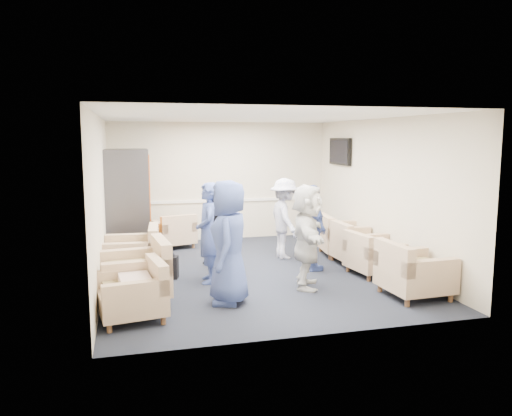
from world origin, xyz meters
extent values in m
plane|color=black|center=(0.00, 0.00, 0.00)|extent=(6.00, 6.00, 0.00)
plane|color=white|center=(0.00, 0.00, 2.70)|extent=(6.00, 6.00, 0.00)
cube|color=beige|center=(0.00, 3.00, 1.35)|extent=(5.00, 0.02, 2.70)
cube|color=beige|center=(0.00, -3.00, 1.35)|extent=(5.00, 0.02, 2.70)
cube|color=beige|center=(-2.50, 0.00, 1.35)|extent=(0.02, 6.00, 2.70)
cube|color=beige|center=(2.50, 0.00, 1.35)|extent=(0.02, 6.00, 2.70)
cube|color=white|center=(0.00, 2.98, 0.90)|extent=(4.98, 0.04, 0.06)
cube|color=black|center=(2.44, 1.80, 2.05)|extent=(0.07, 1.00, 0.58)
cube|color=black|center=(2.40, 1.80, 2.05)|extent=(0.01, 0.92, 0.50)
cube|color=#45454C|center=(2.48, 1.80, 1.90)|extent=(0.04, 0.10, 0.25)
cube|color=tan|center=(-2.07, -1.91, 0.25)|extent=(0.94, 0.94, 0.27)
cube|color=olive|center=(-2.07, -1.91, 0.43)|extent=(0.64, 0.61, 0.10)
cube|color=tan|center=(-1.74, -1.86, 0.58)|extent=(0.27, 0.83, 0.38)
cube|color=tan|center=(-2.02, -1.16, 0.29)|extent=(1.04, 1.04, 0.31)
cube|color=olive|center=(-2.02, -1.16, 0.50)|extent=(0.72, 0.68, 0.11)
cube|color=tan|center=(-1.63, -1.12, 0.67)|extent=(0.25, 0.95, 0.44)
cube|color=tan|center=(-2.06, 0.16, 0.28)|extent=(0.98, 0.98, 0.30)
cube|color=olive|center=(-2.06, 0.16, 0.49)|extent=(0.68, 0.64, 0.11)
cube|color=tan|center=(-1.68, 0.13, 0.65)|extent=(0.22, 0.93, 0.43)
cube|color=tan|center=(2.00, -1.98, 0.27)|extent=(0.93, 0.93, 0.29)
cube|color=olive|center=(2.00, -1.98, 0.47)|extent=(0.64, 0.60, 0.10)
cube|color=tan|center=(1.63, -2.00, 0.63)|extent=(0.19, 0.89, 0.42)
cube|color=tan|center=(2.01, -0.72, 0.24)|extent=(0.88, 0.88, 0.26)
cube|color=olive|center=(2.01, -0.72, 0.42)|extent=(0.61, 0.58, 0.09)
cube|color=tan|center=(1.68, -0.76, 0.56)|extent=(0.23, 0.80, 0.37)
cube|color=tan|center=(2.06, 0.06, 0.26)|extent=(0.87, 0.87, 0.28)
cube|color=olive|center=(2.06, 0.06, 0.45)|extent=(0.60, 0.56, 0.10)
cube|color=tan|center=(1.70, 0.05, 0.60)|extent=(0.16, 0.85, 0.40)
cube|color=tan|center=(2.08, 0.77, 0.27)|extent=(0.96, 0.96, 0.29)
cube|color=olive|center=(2.08, 0.77, 0.46)|extent=(0.66, 0.63, 0.10)
cube|color=tan|center=(1.72, 0.81, 0.61)|extent=(0.24, 0.88, 0.41)
cube|color=tan|center=(-1.15, 2.36, 0.24)|extent=(0.96, 0.96, 0.26)
cube|color=olive|center=(-1.15, 2.36, 0.41)|extent=(0.63, 0.66, 0.09)
cube|color=tan|center=(-1.06, 2.04, 0.55)|extent=(0.79, 0.33, 0.37)
cube|color=#45454C|center=(-2.10, 1.75, 1.06)|extent=(0.84, 1.01, 2.13)
cube|color=red|center=(-1.67, 1.75, 1.17)|extent=(0.02, 0.86, 1.70)
cube|color=black|center=(-1.67, 1.75, 0.28)|extent=(0.02, 0.50, 0.13)
cube|color=black|center=(-1.43, -0.09, 0.19)|extent=(0.31, 0.26, 0.38)
sphere|color=black|center=(-1.43, -0.09, 0.36)|extent=(0.19, 0.19, 0.19)
cube|color=beige|center=(-2.02, -1.91, 0.50)|extent=(0.43, 0.54, 0.15)
imported|color=#3D5093|center=(-0.71, -1.55, 0.88)|extent=(0.77, 0.98, 1.76)
imported|color=#3D5093|center=(-0.84, -0.46, 0.82)|extent=(0.45, 0.63, 1.64)
imported|color=black|center=(-0.53, 0.36, 0.76)|extent=(0.88, 0.93, 1.51)
imported|color=white|center=(0.87, 0.81, 0.79)|extent=(0.62, 1.03, 1.57)
imported|color=#3D5093|center=(1.07, -0.18, 0.76)|extent=(0.46, 0.93, 1.53)
imported|color=silver|center=(0.62, -1.13, 0.82)|extent=(0.96, 1.59, 1.63)
camera|label=1|loc=(-2.06, -8.33, 2.34)|focal=35.00mm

